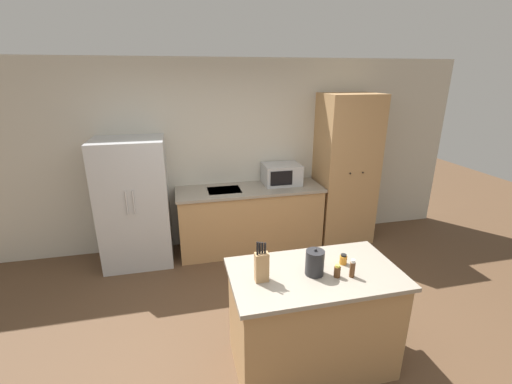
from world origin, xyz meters
The scene contains 12 objects.
ground_plane centered at (0.00, 0.00, 0.00)m, with size 14.00×14.00×0.00m, color brown.
wall_back centered at (0.00, 2.33, 1.30)m, with size 7.20×0.06×2.60m.
refrigerator centered at (-1.14, 1.96, 0.83)m, with size 0.86×0.69×1.65m.
back_counter centered at (0.38, 1.99, 0.45)m, with size 2.01×0.67×0.90m.
pantry_cabinet centered at (1.80, 1.99, 1.07)m, with size 0.78×0.64×2.14m.
kitchen_island centered at (0.45, -0.19, 0.46)m, with size 1.36×0.77×0.91m.
microwave centered at (0.86, 2.08, 1.05)m, with size 0.52×0.40×0.29m.
knife_block centered at (0.00, -0.21, 1.03)m, with size 0.10×0.07×0.34m.
spice_bottle_tall_dark centered at (0.58, -0.29, 0.95)m, with size 0.05×0.05×0.11m.
spice_bottle_short_red centered at (0.72, -0.12, 0.95)m, with size 0.06×0.06×0.09m.
spice_bottle_amber_oil centered at (0.69, -0.31, 0.97)m, with size 0.04×0.04×0.15m.
kettle centered at (0.42, -0.21, 1.01)m, with size 0.15×0.15×0.22m.
Camera 1 is at (-0.55, -2.38, 2.40)m, focal length 24.00 mm.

